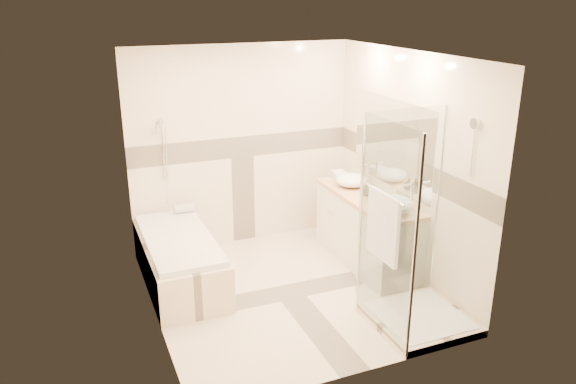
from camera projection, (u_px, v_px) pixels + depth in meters
name	position (u px, v px, depth m)	size (l,w,h in m)	color
room	(293.00, 180.00, 5.67)	(2.82, 3.02, 2.52)	beige
bathtub	(179.00, 258.00, 6.15)	(0.75, 1.70, 0.56)	beige
vanity	(367.00, 230.00, 6.58)	(0.58, 1.62, 0.85)	white
shower_enclosure	(408.00, 275.00, 5.34)	(0.96, 0.93, 2.04)	beige
vessel_sink_near	(352.00, 180.00, 6.74)	(0.38, 0.38, 0.15)	white
vessel_sink_far	(393.00, 204.00, 5.94)	(0.44, 0.44, 0.18)	white
faucet_near	(368.00, 172.00, 6.79)	(0.11, 0.03, 0.26)	silver
faucet_far	(411.00, 194.00, 5.98)	(0.12, 0.03, 0.30)	silver
amenity_bottle_a	(373.00, 192.00, 6.30)	(0.08, 0.08, 0.18)	black
amenity_bottle_b	(367.00, 190.00, 6.43)	(0.10, 0.10, 0.13)	black
folded_towels	(340.00, 176.00, 7.01)	(0.16, 0.27, 0.09)	silver
rolled_towel	(184.00, 208.00, 6.72)	(0.11, 0.11, 0.23)	silver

